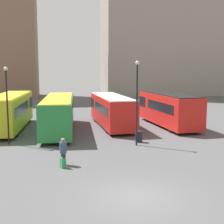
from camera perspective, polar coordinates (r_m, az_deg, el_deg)
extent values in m
plane|color=#4C4C4F|center=(14.09, 4.39, -15.22)|extent=(160.00, 160.00, 0.00)
cube|color=gray|center=(69.21, 10.92, 15.92)|extent=(28.87, 10.37, 30.74)
cube|color=gold|center=(29.92, -18.14, 0.17)|extent=(3.26, 10.62, 2.82)
cube|color=black|center=(34.07, -16.70, 1.72)|extent=(2.69, 2.10, 1.07)
cube|color=black|center=(28.97, -18.55, 0.61)|extent=(3.02, 6.86, 0.85)
cube|color=yellow|center=(29.77, -18.26, 2.94)|extent=(3.04, 10.40, 0.08)
cylinder|color=black|center=(33.24, -16.92, -1.08)|extent=(2.49, 1.26, 1.09)
cylinder|color=black|center=(26.98, -19.43, -3.21)|extent=(2.49, 1.26, 1.09)
cube|color=#237A38|center=(28.07, -9.72, -0.23)|extent=(3.21, 11.58, 2.68)
cube|color=black|center=(32.68, -9.31, 1.50)|extent=(2.65, 2.26, 1.02)
cube|color=black|center=(27.01, -9.85, 0.17)|extent=(2.97, 7.47, 0.81)
cube|color=yellow|center=(27.91, -9.79, 2.58)|extent=(3.00, 11.34, 0.08)
cylinder|color=black|center=(31.74, -9.34, -1.33)|extent=(2.44, 1.15, 1.00)
cylinder|color=black|center=(24.77, -10.09, -3.95)|extent=(2.44, 1.15, 1.00)
cube|color=red|center=(29.99, -0.05, 0.31)|extent=(2.85, 9.97, 2.63)
cube|color=black|center=(33.89, -1.54, 1.74)|extent=(2.58, 1.92, 1.00)
cube|color=black|center=(29.09, 0.33, 0.73)|extent=(2.74, 6.42, 0.79)
cube|color=white|center=(29.85, -0.05, 2.89)|extent=(2.65, 9.76, 0.08)
cylinder|color=black|center=(33.12, -1.20, -0.91)|extent=(2.40, 1.02, 0.92)
cylinder|color=black|center=(27.23, 1.36, -2.84)|extent=(2.40, 1.02, 0.92)
cube|color=red|center=(30.74, 10.30, 0.56)|extent=(3.23, 9.62, 2.84)
cube|color=black|center=(34.24, 7.62, 1.95)|extent=(2.74, 1.92, 1.08)
cube|color=black|center=(29.93, 10.99, 1.03)|extent=(3.03, 6.22, 0.85)
cube|color=black|center=(30.59, 10.36, 3.27)|extent=(3.02, 9.42, 0.08)
cylinder|color=black|center=(33.57, 8.17, -0.88)|extent=(2.54, 1.08, 0.91)
cylinder|color=black|center=(28.32, 12.70, -2.62)|extent=(2.54, 1.08, 0.91)
cylinder|color=#4C3828|center=(18.41, -9.11, -8.50)|extent=(0.19, 0.19, 0.73)
cylinder|color=#4C3828|center=(18.47, -8.66, -8.43)|extent=(0.19, 0.19, 0.73)
cylinder|color=#334766|center=(18.26, -8.93, -6.42)|extent=(0.54, 0.54, 0.63)
sphere|color=#9E7051|center=(18.16, -8.96, -5.09)|extent=(0.24, 0.24, 0.24)
cube|color=#28844C|center=(17.97, -8.96, -9.17)|extent=(0.36, 0.39, 0.57)
cube|color=black|center=(17.76, -8.83, -8.00)|extent=(0.13, 0.08, 0.25)
cylinder|color=black|center=(22.42, 4.57, 1.23)|extent=(0.12, 0.12, 5.87)
sphere|color=beige|center=(22.28, 4.66, 8.96)|extent=(0.28, 0.28, 0.28)
cylinder|color=black|center=(23.94, -18.58, 0.76)|extent=(0.12, 0.12, 5.46)
sphere|color=beige|center=(23.77, -18.88, 7.50)|extent=(0.28, 0.28, 0.28)
cylinder|color=black|center=(23.82, 4.92, -4.51)|extent=(0.52, 0.52, 0.85)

